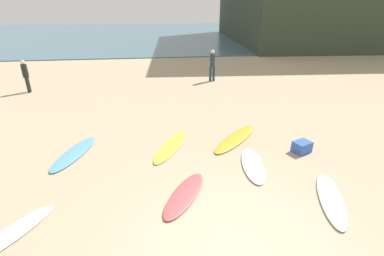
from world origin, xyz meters
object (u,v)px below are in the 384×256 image
(surfboard_3, at_px, (253,165))
(surfboard_4, at_px, (184,195))
(beachgoer_mid, at_px, (26,75))
(surfboard_6, at_px, (331,199))
(beachgoer_near, at_px, (212,64))
(surfboard_1, at_px, (74,153))
(surfboard_0, at_px, (10,235))
(surfboard_5, at_px, (235,139))
(beach_cooler, at_px, (302,147))
(surfboard_2, at_px, (171,146))

(surfboard_3, distance_m, surfboard_4, 2.32)
(beachgoer_mid, bearing_deg, surfboard_4, -153.44)
(surfboard_6, distance_m, beachgoer_near, 11.07)
(surfboard_1, bearing_deg, beachgoer_mid, -43.02)
(surfboard_0, height_order, surfboard_5, surfboard_5)
(surfboard_3, relative_size, surfboard_6, 0.90)
(surfboard_3, relative_size, beach_cooler, 3.68)
(surfboard_5, distance_m, beachgoer_near, 7.74)
(surfboard_1, bearing_deg, surfboard_0, 100.23)
(surfboard_3, bearing_deg, surfboard_4, 36.77)
(surfboard_5, xyz_separation_m, beach_cooler, (1.79, -1.07, 0.13))
(surfboard_1, bearing_deg, surfboard_6, 173.04)
(surfboard_0, xyz_separation_m, surfboard_6, (6.94, 0.23, 0.01))
(surfboard_3, height_order, surfboard_5, surfboard_5)
(surfboard_1, height_order, surfboard_5, surfboard_5)
(surfboard_4, height_order, beach_cooler, beach_cooler)
(surfboard_6, bearing_deg, beachgoer_near, 114.20)
(surfboard_2, relative_size, surfboard_4, 1.23)
(surfboard_0, bearing_deg, beachgoer_near, 94.62)
(surfboard_6, distance_m, beach_cooler, 2.33)
(surfboard_0, relative_size, beachgoer_mid, 1.19)
(surfboard_1, relative_size, surfboard_4, 1.17)
(surfboard_2, height_order, beachgoer_near, beachgoer_near)
(surfboard_0, height_order, surfboard_4, surfboard_4)
(surfboard_1, height_order, surfboard_6, surfboard_6)
(surfboard_4, xyz_separation_m, beach_cooler, (3.80, 1.71, 0.13))
(beachgoer_mid, bearing_deg, surfboard_6, -144.04)
(beach_cooler, bearing_deg, beachgoer_near, 97.42)
(surfboard_0, distance_m, surfboard_5, 6.62)
(surfboard_0, bearing_deg, beach_cooler, 52.50)
(surfboard_6, bearing_deg, beachgoer_mid, 156.69)
(surfboard_4, bearing_deg, surfboard_2, -56.33)
(surfboard_2, relative_size, surfboard_3, 1.23)
(surfboard_0, height_order, beachgoer_near, beachgoer_near)
(surfboard_4, xyz_separation_m, beachgoer_near, (2.67, 10.42, 0.96))
(surfboard_0, relative_size, beach_cooler, 3.74)
(surfboard_2, distance_m, beachgoer_mid, 9.78)
(surfboard_2, bearing_deg, surfboard_1, -152.88)
(surfboard_1, bearing_deg, beach_cooler, -168.10)
(surfboard_1, distance_m, surfboard_2, 2.95)
(beachgoer_near, bearing_deg, surfboard_6, -90.86)
(beachgoer_mid, distance_m, beach_cooler, 13.34)
(surfboard_1, xyz_separation_m, beachgoer_near, (5.80, 8.01, 0.97))
(surfboard_2, bearing_deg, beach_cooler, 13.68)
(surfboard_3, bearing_deg, surfboard_0, 27.49)
(surfboard_0, distance_m, beachgoer_near, 12.88)
(surfboard_4, bearing_deg, surfboard_0, 42.39)
(surfboard_5, bearing_deg, beachgoer_near, 127.44)
(beachgoer_near, bearing_deg, beachgoer_mid, -178.71)
(surfboard_0, bearing_deg, surfboard_5, 66.42)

